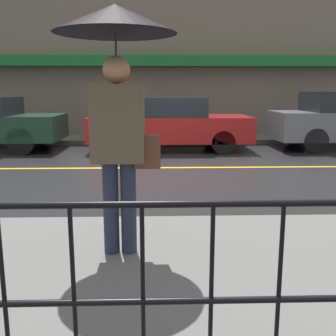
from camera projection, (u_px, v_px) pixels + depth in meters
name	position (u px, v px, depth m)	size (l,w,h in m)	color
ground_plane	(161.00, 168.00, 8.42)	(80.00, 80.00, 0.00)	#262628
sidewalk_near	(169.00, 278.00, 3.33)	(28.00, 2.95, 0.13)	#60605E
sidewalk_far	(159.00, 139.00, 12.97)	(28.00, 1.93, 0.13)	#60605E
lane_marking	(161.00, 168.00, 8.41)	(25.20, 0.12, 0.01)	gold
building_storefront	(158.00, 61.00, 13.54)	(28.00, 0.85, 5.27)	#706656
railing_foreground	(177.00, 269.00, 2.00)	(12.00, 0.04, 0.97)	black
pedestrian	(117.00, 64.00, 3.38)	(1.06, 1.06, 2.21)	#23283D
car_red	(168.00, 123.00, 10.87)	(4.39, 1.86, 1.45)	maroon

